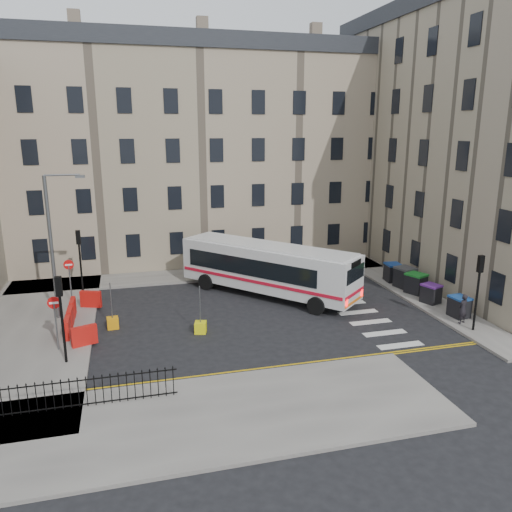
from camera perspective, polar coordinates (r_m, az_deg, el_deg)
name	(u,v)px	position (r m, az deg, el deg)	size (l,w,h in m)	color
ground	(287,311)	(29.90, 3.61, -6.33)	(120.00, 120.00, 0.00)	black
pavement_north	(172,277)	(36.77, -9.57, -2.37)	(36.00, 3.20, 0.15)	slate
pavement_east	(390,280)	(36.89, 15.05, -2.62)	(2.40, 26.00, 0.15)	slate
pavement_west	(37,327)	(29.90, -23.72, -7.42)	(6.00, 22.00, 0.15)	slate
pavement_sw	(192,419)	(19.67, -7.30, -18.01)	(20.00, 6.00, 0.15)	slate
terrace_north	(147,153)	(42.10, -12.34, 11.45)	(38.30, 10.80, 17.20)	tan
traffic_light_east	(479,281)	(28.39, 24.10, -2.63)	(0.28, 0.22, 4.10)	black
traffic_light_nw	(79,251)	(34.05, -19.53, 0.50)	(0.28, 0.22, 4.10)	black
traffic_light_sw	(61,306)	(24.01, -21.42, -5.35)	(0.28, 0.22, 4.10)	black
streetlamp	(51,246)	(29.49, -22.36, 1.10)	(0.50, 0.22, 8.14)	#595B5E
no_entry_north	(69,272)	(32.37, -20.56, -1.75)	(0.60, 0.08, 3.00)	#595B5E
no_entry_south	(55,312)	(25.74, -22.01, -5.97)	(0.60, 0.08, 3.00)	#595B5E
roadworks_barriers	(77,317)	(28.94, -19.74, -6.53)	(1.66, 6.26, 1.00)	red
iron_railings	(74,394)	(20.93, -20.04, -14.55)	(7.80, 0.04, 1.20)	black
bus	(267,267)	(32.08, 1.32, -1.28)	(9.99, 10.81, 3.27)	silver
wheelie_bin_a	(459,307)	(30.70, 22.21, -5.37)	(1.04, 1.16, 1.19)	black
wheelie_bin_b	(431,293)	(32.47, 19.36, -4.06)	(1.22, 1.30, 1.16)	black
wheelie_bin_c	(416,283)	(33.99, 17.79, -2.98)	(1.43, 1.50, 1.31)	black
wheelie_bin_d	(405,277)	(35.00, 16.66, -2.34)	(1.37, 1.49, 1.38)	black
wheelie_bin_e	(393,272)	(36.18, 15.36, -1.80)	(1.10, 1.23, 1.27)	black
pedestrian	(463,309)	(29.67, 22.56, -5.59)	(0.61, 0.40, 1.67)	black
bollard_yellow	(113,323)	(28.44, -16.05, -7.36)	(0.60, 0.60, 0.60)	orange
bollard_chevron	(201,327)	(26.94, -6.35, -8.11)	(0.60, 0.60, 0.60)	yellow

